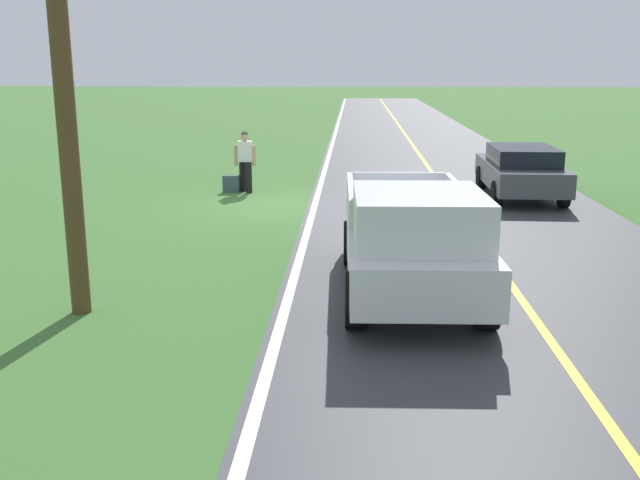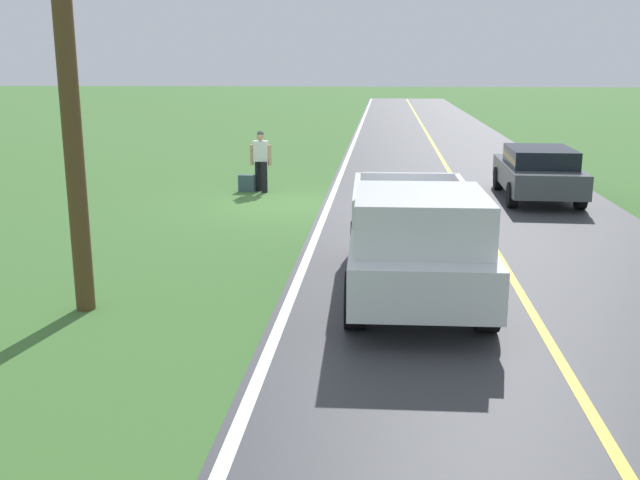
% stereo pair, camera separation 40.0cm
% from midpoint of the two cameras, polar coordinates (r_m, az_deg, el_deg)
% --- Properties ---
extents(ground_plane, '(200.00, 200.00, 0.00)m').
position_cam_midpoint_polar(ground_plane, '(19.10, -1.57, 2.81)').
color(ground_plane, '#427033').
extents(road_surface, '(7.67, 120.00, 0.00)m').
position_cam_midpoint_polar(road_surface, '(19.13, 12.28, 2.52)').
color(road_surface, '#3D3D42').
rests_on(road_surface, ground).
extents(lane_edge_line, '(0.16, 117.60, 0.00)m').
position_cam_midpoint_polar(lane_edge_line, '(19.01, 1.28, 2.78)').
color(lane_edge_line, silver).
rests_on(lane_edge_line, ground).
extents(lane_centre_line, '(0.14, 117.60, 0.00)m').
position_cam_midpoint_polar(lane_centre_line, '(19.13, 12.28, 2.53)').
color(lane_centre_line, gold).
rests_on(lane_centre_line, ground).
extents(hitchhiker_walking, '(0.62, 0.51, 1.75)m').
position_cam_midpoint_polar(hitchhiker_walking, '(20.95, -4.09, 6.46)').
color(hitchhiker_walking, black).
rests_on(hitchhiker_walking, ground).
extents(suitcase_carried, '(0.46, 0.21, 0.48)m').
position_cam_midpoint_polar(suitcase_carried, '(21.05, -5.23, 4.44)').
color(suitcase_carried, '#384C56').
rests_on(suitcase_carried, ground).
extents(pickup_truck_passing, '(2.19, 5.44, 1.82)m').
position_cam_midpoint_polar(pickup_truck_passing, '(11.40, 8.50, 0.18)').
color(pickup_truck_passing, silver).
rests_on(pickup_truck_passing, ground).
extents(sedan_near_oncoming, '(2.01, 4.44, 1.41)m').
position_cam_midpoint_polar(sedan_near_oncoming, '(20.66, 17.24, 5.15)').
color(sedan_near_oncoming, '#4C5156').
rests_on(sedan_near_oncoming, ground).
extents(utility_pole_roadside, '(0.28, 0.28, 7.81)m').
position_cam_midpoint_polar(utility_pole_roadside, '(10.91, -18.34, 14.62)').
color(utility_pole_roadside, brown).
rests_on(utility_pole_roadside, ground).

